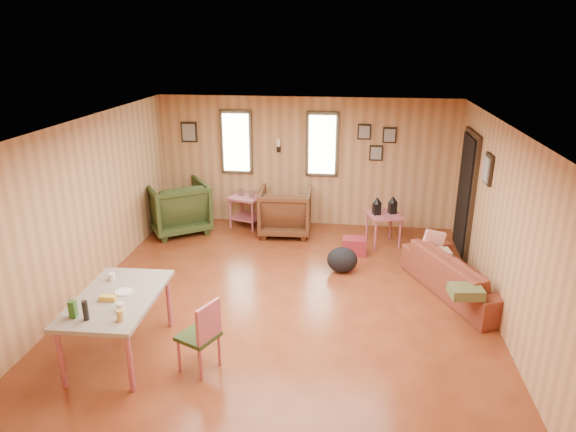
# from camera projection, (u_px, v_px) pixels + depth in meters

# --- Properties ---
(room) EXTENTS (5.54, 6.04, 2.44)m
(room) POSITION_uv_depth(u_px,v_px,m) (299.00, 209.00, 6.98)
(room) COLOR brown
(room) RESTS_ON ground
(sofa) EXTENTS (1.36, 2.04, 0.78)m
(sofa) POSITION_uv_depth(u_px,v_px,m) (462.00, 268.00, 7.11)
(sofa) COLOR brown
(sofa) RESTS_ON ground
(recliner_brown) EXTENTS (0.95, 0.89, 0.93)m
(recliner_brown) POSITION_uv_depth(u_px,v_px,m) (285.00, 209.00, 9.27)
(recliner_brown) COLOR #4C2916
(recliner_brown) RESTS_ON ground
(recliner_green) EXTENTS (1.36, 1.34, 1.03)m
(recliner_green) POSITION_uv_depth(u_px,v_px,m) (177.00, 205.00, 9.35)
(recliner_green) COLOR #2D3C1B
(recliner_green) RESTS_ON ground
(end_table) EXTENTS (0.72, 0.68, 0.73)m
(end_table) POSITION_uv_depth(u_px,v_px,m) (247.00, 206.00, 9.63)
(end_table) COLOR #C45764
(end_table) RESTS_ON ground
(side_table) EXTENTS (0.69, 0.69, 0.87)m
(side_table) POSITION_uv_depth(u_px,v_px,m) (384.00, 212.00, 8.72)
(side_table) COLOR #C45764
(side_table) RESTS_ON ground
(cooler) EXTENTS (0.40, 0.29, 0.28)m
(cooler) POSITION_uv_depth(u_px,v_px,m) (354.00, 246.00, 8.49)
(cooler) COLOR maroon
(cooler) RESTS_ON ground
(backpack) EXTENTS (0.57, 0.51, 0.40)m
(backpack) POSITION_uv_depth(u_px,v_px,m) (342.00, 260.00, 7.82)
(backpack) COLOR black
(backpack) RESTS_ON ground
(sofa_pillows) EXTENTS (0.59, 1.68, 0.34)m
(sofa_pillows) POSITION_uv_depth(u_px,v_px,m) (450.00, 267.00, 6.88)
(sofa_pillows) COLOR #4D532E
(sofa_pillows) RESTS_ON sofa
(dining_table) EXTENTS (0.91, 1.46, 0.94)m
(dining_table) POSITION_uv_depth(u_px,v_px,m) (116.00, 302.00, 5.63)
(dining_table) COLOR gray
(dining_table) RESTS_ON ground
(dining_chair) EXTENTS (0.50, 0.50, 0.83)m
(dining_chair) POSITION_uv_depth(u_px,v_px,m) (202.00, 333.00, 5.43)
(dining_chair) COLOR #2D3C1B
(dining_chair) RESTS_ON ground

